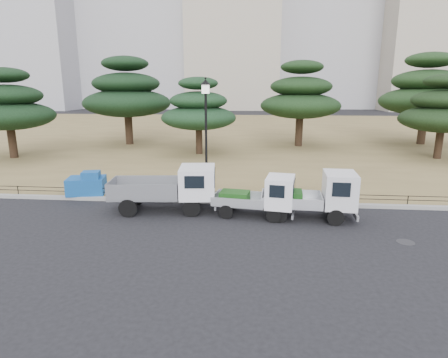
# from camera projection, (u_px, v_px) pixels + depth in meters

# --- Properties ---
(ground) EXTENTS (220.00, 220.00, 0.00)m
(ground) POSITION_uv_depth(u_px,v_px,m) (219.00, 224.00, 14.45)
(ground) COLOR black
(lawn) EXTENTS (120.00, 56.00, 0.15)m
(lawn) POSITION_uv_depth(u_px,v_px,m) (246.00, 132.00, 44.04)
(lawn) COLOR olive
(lawn) RESTS_ON ground
(curb) EXTENTS (120.00, 0.25, 0.16)m
(curb) POSITION_uv_depth(u_px,v_px,m) (225.00, 202.00, 16.95)
(curb) COLOR gray
(curb) RESTS_ON ground
(truck_large) EXTENTS (4.52, 2.16, 1.91)m
(truck_large) POSITION_uv_depth(u_px,v_px,m) (170.00, 187.00, 15.77)
(truck_large) COLOR black
(truck_large) RESTS_ON ground
(truck_kei_front) EXTENTS (3.39, 1.82, 1.71)m
(truck_kei_front) POSITION_uv_depth(u_px,v_px,m) (260.00, 196.00, 15.11)
(truck_kei_front) COLOR black
(truck_kei_front) RESTS_ON ground
(truck_kei_rear) EXTENTS (3.73, 1.78, 1.91)m
(truck_kei_rear) POSITION_uv_depth(u_px,v_px,m) (316.00, 196.00, 14.85)
(truck_kei_rear) COLOR black
(truck_kei_rear) RESTS_ON ground
(street_lamp) EXTENTS (0.48, 0.48, 5.32)m
(street_lamp) POSITION_uv_depth(u_px,v_px,m) (206.00, 120.00, 16.45)
(street_lamp) COLOR black
(street_lamp) RESTS_ON lawn
(pipe_fence) EXTENTS (38.00, 0.04, 0.40)m
(pipe_fence) POSITION_uv_depth(u_px,v_px,m) (226.00, 193.00, 17.01)
(pipe_fence) COLOR black
(pipe_fence) RESTS_ON lawn
(tarp_pile) EXTENTS (1.93, 1.59, 1.14)m
(tarp_pile) POSITION_uv_depth(u_px,v_px,m) (87.00, 185.00, 17.94)
(tarp_pile) COLOR #1453A1
(tarp_pile) RESTS_ON lawn
(manhole) EXTENTS (0.60, 0.60, 0.01)m
(manhole) POSITION_uv_depth(u_px,v_px,m) (406.00, 242.00, 12.71)
(manhole) COLOR #2D2D30
(manhole) RESTS_ON ground
(pine_west_far) EXTENTS (6.32, 6.32, 6.38)m
(pine_west_far) POSITION_uv_depth(u_px,v_px,m) (8.00, 107.00, 26.55)
(pine_west_far) COLOR black
(pine_west_far) RESTS_ON lawn
(pine_west_near) EXTENTS (7.69, 7.69, 7.69)m
(pine_west_near) POSITION_uv_depth(u_px,v_px,m) (127.00, 94.00, 33.09)
(pine_west_near) COLOR black
(pine_west_near) RESTS_ON lawn
(pine_center_left) EXTENTS (5.70, 5.70, 5.79)m
(pine_center_left) POSITION_uv_depth(u_px,v_px,m) (199.00, 110.00, 28.30)
(pine_center_left) COLOR black
(pine_center_left) RESTS_ON lawn
(pine_center_right) EXTENTS (6.85, 6.85, 7.27)m
(pine_center_right) POSITION_uv_depth(u_px,v_px,m) (301.00, 97.00, 32.06)
(pine_center_right) COLOR black
(pine_center_right) RESTS_ON lawn
(pine_east_near) EXTENTS (5.87, 5.87, 5.93)m
(pine_east_near) POSITION_uv_depth(u_px,v_px,m) (443.00, 111.00, 26.30)
(pine_east_near) COLOR black
(pine_east_near) RESTS_ON lawn
(pine_east_far) EXTENTS (7.98, 7.98, 8.02)m
(pine_east_far) POSITION_uv_depth(u_px,v_px,m) (427.00, 92.00, 33.09)
(pine_east_far) COLOR black
(pine_east_far) RESTS_ON lawn
(tower_east) EXTENTS (20.00, 18.00, 48.00)m
(tower_east) POSITION_uv_depth(u_px,v_px,m) (432.00, 2.00, 84.58)
(tower_east) COLOR #AAA08C
(tower_east) RESTS_ON ground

